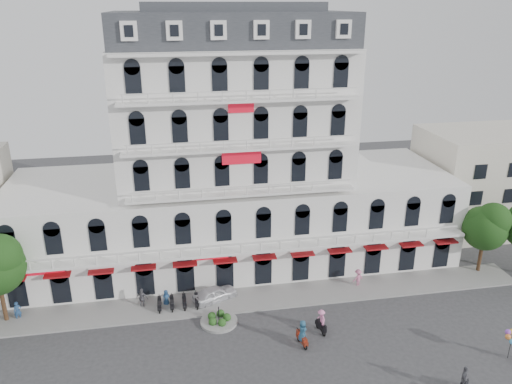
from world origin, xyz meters
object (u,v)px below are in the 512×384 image
at_px(rider_east, 302,333).
at_px(rider_center, 321,320).
at_px(rider_northeast, 464,380).
at_px(parked_car, 215,294).

xyz_separation_m(rider_east, rider_center, (1.99, 1.40, -0.05)).
relative_size(rider_east, rider_center, 1.08).
xyz_separation_m(rider_northeast, rider_center, (-7.71, 8.47, -0.03)).
bearing_deg(rider_east, parked_car, 26.46).
distance_m(parked_car, rider_center, 10.32).
relative_size(rider_northeast, rider_center, 1.08).
distance_m(rider_northeast, rider_center, 11.46).
bearing_deg(rider_east, rider_center, -67.10).
distance_m(rider_east, rider_northeast, 12.00).
bearing_deg(parked_car, rider_east, -164.48).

